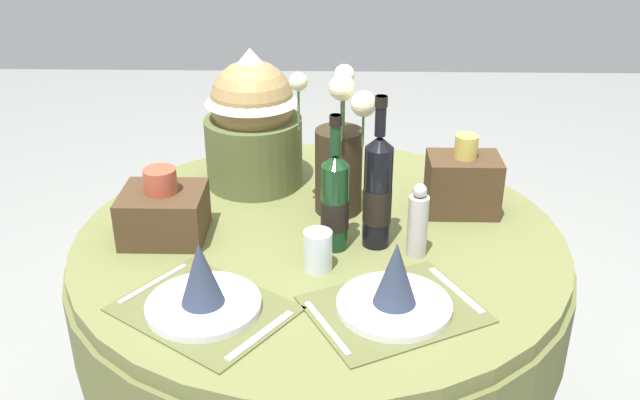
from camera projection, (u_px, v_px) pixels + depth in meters
dining_table at (320, 283)px, 1.84m from camera, size 1.23×1.23×0.74m
place_setting_left at (202, 291)px, 1.46m from camera, size 0.43×0.41×0.16m
place_setting_right at (395, 291)px, 1.46m from camera, size 0.42×0.39×0.16m
flower_vase at (339, 158)px, 1.81m from camera, size 0.21×0.20×0.40m
wine_bottle_left at (335, 201)px, 1.66m from camera, size 0.07×0.07×0.33m
wine_bottle_centre at (378, 191)px, 1.67m from camera, size 0.07×0.07×0.37m
tumbler_mid at (319, 250)px, 1.61m from camera, size 0.07×0.07×0.09m
pepper_mill at (418, 223)px, 1.65m from camera, size 0.05×0.05×0.18m
gift_tub_back_left at (253, 115)px, 1.96m from camera, size 0.27×0.27×0.39m
woven_basket_side_left at (164, 212)px, 1.73m from camera, size 0.20×0.17×0.18m
woven_basket_side_right at (463, 182)px, 1.85m from camera, size 0.18×0.13×0.21m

